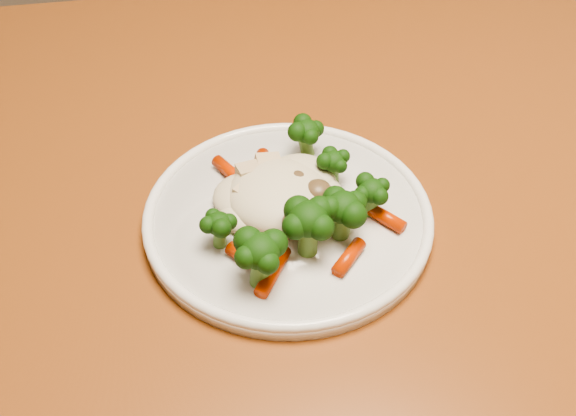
# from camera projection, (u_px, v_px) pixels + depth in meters

# --- Properties ---
(dining_table) EXTENTS (1.36, 1.16, 0.75)m
(dining_table) POSITION_uv_depth(u_px,v_px,m) (281.00, 249.00, 0.77)
(dining_table) COLOR brown
(dining_table) RESTS_ON ground
(plate) EXTENTS (0.25, 0.25, 0.01)m
(plate) POSITION_uv_depth(u_px,v_px,m) (288.00, 219.00, 0.64)
(plate) COLOR white
(plate) RESTS_ON dining_table
(meal) EXTENTS (0.17, 0.18, 0.05)m
(meal) POSITION_uv_depth(u_px,v_px,m) (293.00, 202.00, 0.62)
(meal) COLOR beige
(meal) RESTS_ON plate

